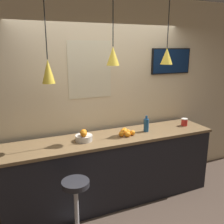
# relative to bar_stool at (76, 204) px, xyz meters

# --- Properties ---
(ground_plane) EXTENTS (14.00, 14.00, 0.00)m
(ground_plane) POSITION_rel_bar_stool_xyz_m (0.69, 0.01, -0.49)
(ground_plane) COLOR #47382D
(back_wall) EXTENTS (8.00, 0.06, 2.90)m
(back_wall) POSITION_rel_bar_stool_xyz_m (0.69, 1.02, 0.96)
(back_wall) COLOR beige
(back_wall) RESTS_ON ground_plane
(service_counter) EXTENTS (3.01, 0.63, 0.98)m
(service_counter) POSITION_rel_bar_stool_xyz_m (0.69, 0.59, 0.01)
(service_counter) COLOR black
(service_counter) RESTS_ON ground_plane
(bar_stool) EXTENTS (0.37, 0.37, 0.76)m
(bar_stool) POSITION_rel_bar_stool_xyz_m (0.00, 0.00, 0.00)
(bar_stool) COLOR #B7B7BC
(bar_stool) RESTS_ON ground_plane
(fruit_bowl) EXTENTS (0.22, 0.22, 0.16)m
(fruit_bowl) POSITION_rel_bar_stool_xyz_m (0.28, 0.58, 0.56)
(fruit_bowl) COLOR beige
(fruit_bowl) RESTS_ON service_counter
(orange_pile) EXTENTS (0.24, 0.23, 0.08)m
(orange_pile) POSITION_rel_bar_stool_xyz_m (0.89, 0.56, 0.53)
(orange_pile) COLOR orange
(orange_pile) RESTS_ON service_counter
(juice_bottle) EXTENTS (0.08, 0.08, 0.24)m
(juice_bottle) POSITION_rel_bar_stool_xyz_m (1.24, 0.59, 0.59)
(juice_bottle) COLOR navy
(juice_bottle) RESTS_ON service_counter
(spread_jar) EXTENTS (0.10, 0.10, 0.12)m
(spread_jar) POSITION_rel_bar_stool_xyz_m (1.93, 0.59, 0.55)
(spread_jar) COLOR red
(spread_jar) RESTS_ON service_counter
(pendant_lamp_left) EXTENTS (0.15, 0.15, 1.03)m
(pendant_lamp_left) POSITION_rel_bar_stool_xyz_m (-0.12, 0.56, 1.43)
(pendant_lamp_left) COLOR black
(pendant_lamp_middle) EXTENTS (0.16, 0.16, 0.85)m
(pendant_lamp_middle) POSITION_rel_bar_stool_xyz_m (0.69, 0.56, 1.59)
(pendant_lamp_middle) COLOR black
(pendant_lamp_right) EXTENTS (0.17, 0.17, 0.86)m
(pendant_lamp_right) POSITION_rel_bar_stool_xyz_m (1.51, 0.56, 1.57)
(pendant_lamp_right) COLOR black
(mounted_tv) EXTENTS (0.71, 0.04, 0.40)m
(mounted_tv) POSITION_rel_bar_stool_xyz_m (1.89, 0.96, 1.47)
(mounted_tv) COLOR black
(wall_poster) EXTENTS (0.63, 0.01, 0.80)m
(wall_poster) POSITION_rel_bar_stool_xyz_m (0.52, 0.98, 1.38)
(wall_poster) COLOR beige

